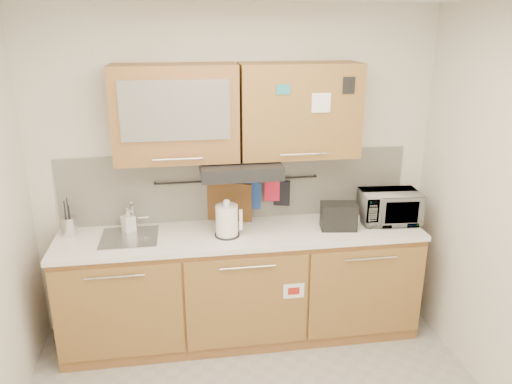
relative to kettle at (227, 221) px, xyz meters
name	(u,v)px	position (x,y,z in m)	size (l,w,h in m)	color
wall_back	(236,174)	(0.12, 0.37, 0.26)	(3.20, 3.20, 0.00)	silver
base_cabinet	(242,290)	(0.12, 0.06, -0.63)	(2.80, 0.64, 0.88)	olive
countertop	(242,234)	(0.12, 0.06, -0.14)	(2.82, 0.62, 0.04)	white
backsplash	(237,186)	(0.12, 0.35, 0.16)	(2.80, 0.02, 0.56)	silver
upper_cabinets	(238,112)	(0.11, 0.19, 0.79)	(1.82, 0.37, 0.70)	olive
range_hood	(240,168)	(0.12, 0.12, 0.38)	(0.60, 0.46, 0.10)	black
sink	(130,237)	(-0.73, 0.07, -0.11)	(0.42, 0.40, 0.26)	silver
utensil_rail	(237,180)	(0.12, 0.32, 0.22)	(0.02, 0.02, 1.30)	black
utensil_crock	(69,226)	(-1.18, 0.20, -0.04)	(0.14, 0.14, 0.29)	silver
kettle	(227,221)	(0.00, 0.00, 0.00)	(0.22, 0.20, 0.30)	white
toaster	(339,216)	(0.87, 0.01, -0.01)	(0.30, 0.20, 0.21)	black
microwave	(389,207)	(1.32, 0.08, 0.01)	(0.46, 0.31, 0.26)	#999999
soap_bottle	(128,220)	(-0.75, 0.20, -0.02)	(0.09, 0.09, 0.19)	#999999
cutting_board	(230,209)	(0.05, 0.30, -0.02)	(0.36, 0.03, 0.45)	brown
oven_mitt	(252,195)	(0.24, 0.30, 0.09)	(0.13, 0.03, 0.22)	#214197
dark_pouch	(282,193)	(0.48, 0.30, 0.10)	(0.13, 0.04, 0.21)	black
pot_holder	(272,191)	(0.40, 0.30, 0.12)	(0.14, 0.02, 0.17)	red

